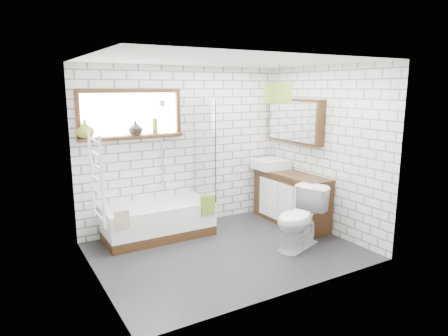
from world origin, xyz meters
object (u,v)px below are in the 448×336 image
basin (271,164)px  pendant (278,93)px  bathtub (159,221)px  toilet (300,218)px  vanity (291,198)px

basin → pendant: size_ratio=1.45×
bathtub → toilet: bearing=-41.1°
bathtub → vanity: vanity is taller
pendant → basin: bearing=56.9°
pendant → bathtub: bearing=146.0°
toilet → bathtub: bearing=-149.7°
vanity → toilet: toilet is taller
bathtub → basin: (2.01, -0.04, 0.66)m
vanity → basin: 0.68m
vanity → pendant: pendant is taller
basin → toilet: (-0.48, -1.30, -0.50)m
basin → pendant: bearing=-123.1°
toilet → pendant: bearing=178.9°
bathtub → pendant: size_ratio=4.28×
bathtub → vanity: bearing=-13.6°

